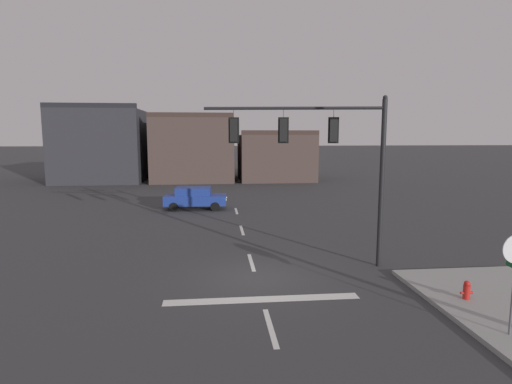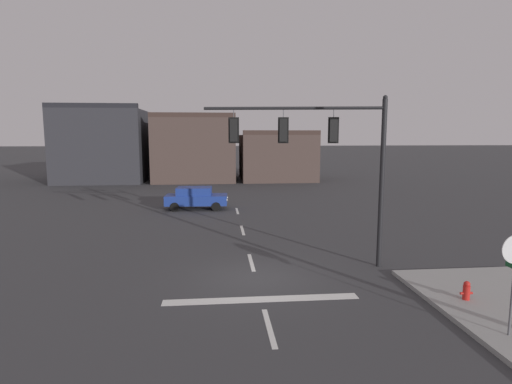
% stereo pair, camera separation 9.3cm
% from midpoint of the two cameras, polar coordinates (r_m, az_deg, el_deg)
% --- Properties ---
extents(ground_plane, '(400.00, 400.00, 0.00)m').
position_cam_midpoint_polar(ground_plane, '(15.81, 0.14, -11.82)').
color(ground_plane, '#353538').
extents(stop_bar_paint, '(6.40, 0.50, 0.01)m').
position_cam_midpoint_polar(stop_bar_paint, '(13.95, 0.96, -14.54)').
color(stop_bar_paint, silver).
rests_on(stop_bar_paint, ground).
extents(lane_centreline, '(0.16, 26.40, 0.01)m').
position_cam_midpoint_polar(lane_centreline, '(17.70, -0.50, -9.64)').
color(lane_centreline, silver).
rests_on(lane_centreline, ground).
extents(signal_mast_near_side, '(7.13, 1.16, 6.86)m').
position_cam_midpoint_polar(signal_mast_near_side, '(16.74, 9.58, 5.96)').
color(signal_mast_near_side, black).
rests_on(signal_mast_near_side, ground).
extents(car_lot_nearside, '(4.53, 2.09, 1.61)m').
position_cam_midpoint_polar(car_lot_nearside, '(30.22, -8.18, -0.75)').
color(car_lot_nearside, navy).
rests_on(car_lot_nearside, ground).
extents(fire_hydrant, '(0.40, 0.30, 0.75)m').
position_cam_midpoint_polar(fire_hydrant, '(15.07, 27.12, -12.38)').
color(fire_hydrant, red).
rests_on(fire_hydrant, ground).
extents(building_row, '(29.38, 13.32, 8.67)m').
position_cam_midpoint_polar(building_row, '(51.57, -11.23, 5.82)').
color(building_row, '#2D2D33').
rests_on(building_row, ground).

